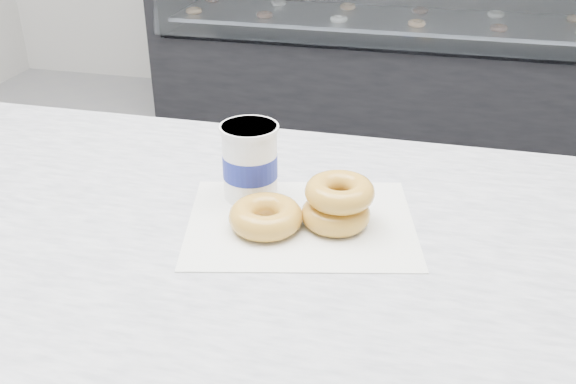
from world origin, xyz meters
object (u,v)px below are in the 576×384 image
object	(u,v)px
display_case	(380,35)
coffee_cup	(250,161)
donut_stack	(338,203)
donut_single	(266,216)

from	to	relation	value
display_case	coffee_cup	size ratio (longest dim) A/B	19.31
donut_stack	coffee_cup	world-z (taller)	coffee_cup
donut_stack	display_case	bearing A→B (deg)	94.40
donut_single	display_case	bearing A→B (deg)	92.22
donut_single	donut_stack	bearing A→B (deg)	19.17
display_case	donut_single	bearing A→B (deg)	-87.78
display_case	coffee_cup	distance (m)	2.67
coffee_cup	donut_single	bearing A→B (deg)	-58.58
coffee_cup	display_case	bearing A→B (deg)	93.78
donut_single	donut_stack	size ratio (longest dim) A/B	0.77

